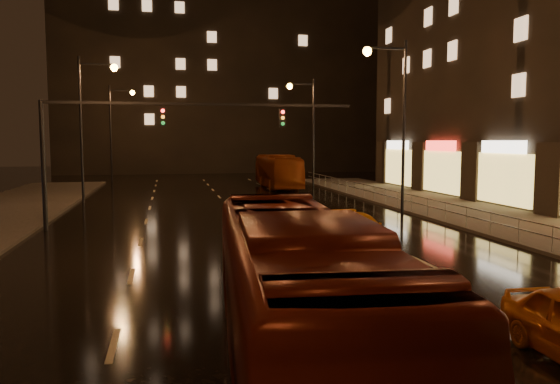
% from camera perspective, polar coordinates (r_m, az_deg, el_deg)
% --- Properties ---
extents(ground, '(140.00, 140.00, 0.00)m').
position_cam_1_polar(ground, '(28.19, -3.75, -3.38)').
color(ground, black).
rests_on(ground, ground).
extents(sidewalk_right, '(7.00, 70.00, 0.15)m').
position_cam_1_polar(sidewalk_right, '(28.77, 25.57, -3.57)').
color(sidewalk_right, '#38332D').
rests_on(sidewalk_right, ground).
extents(building_distant, '(44.00, 16.00, 36.00)m').
position_cam_1_polar(building_distant, '(81.15, -6.15, 15.08)').
color(building_distant, black).
rests_on(building_distant, ground).
extents(traffic_signal, '(15.31, 0.32, 6.20)m').
position_cam_1_polar(traffic_signal, '(27.63, -14.32, 6.14)').
color(traffic_signal, black).
rests_on(traffic_signal, ground).
extents(railing_right, '(0.05, 56.00, 1.00)m').
position_cam_1_polar(railing_right, '(29.37, 16.94, -1.48)').
color(railing_right, '#99999E').
rests_on(railing_right, sidewalk_right).
extents(bus_red, '(3.31, 10.88, 2.99)m').
position_cam_1_polar(bus_red, '(10.26, 1.81, -10.42)').
color(bus_red, '#61190D').
rests_on(bus_red, ground).
extents(bus_curb, '(2.70, 10.91, 3.03)m').
position_cam_1_polar(bus_curb, '(49.70, -0.23, 2.18)').
color(bus_curb, '#86320D').
rests_on(bus_curb, ground).
extents(taxi_far, '(2.05, 4.32, 1.22)m').
position_cam_1_polar(taxi_far, '(23.23, 8.20, -3.78)').
color(taxi_far, orange).
rests_on(taxi_far, ground).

